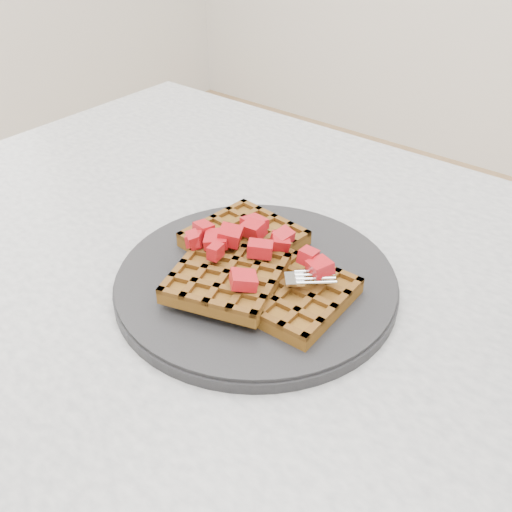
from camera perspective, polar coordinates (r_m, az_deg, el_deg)
The scene contains 5 objects.
table at distance 0.67m, azimuth 3.63°, elevation -12.00°, with size 1.20×0.80×0.75m.
plate at distance 0.60m, azimuth -0.00°, elevation -2.50°, with size 0.30×0.30×0.02m, color black.
waffles at distance 0.58m, azimuth -0.22°, elevation -1.19°, with size 0.21×0.20×0.03m.
strawberry_pile at distance 0.57m, azimuth -0.00°, elevation 1.15°, with size 0.15×0.15×0.02m, color #920009, non-canonical shape.
fork at distance 0.55m, azimuth 0.44°, elevation -3.97°, with size 0.02×0.18×0.02m, color silver, non-canonical shape.
Camera 1 is at (0.25, -0.38, 1.13)m, focal length 40.00 mm.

